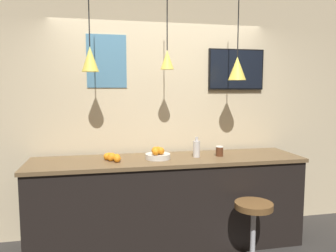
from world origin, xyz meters
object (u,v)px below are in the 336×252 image
object	(u,v)px
juice_bottle	(196,149)
spread_jar	(219,151)
fruit_bowl	(158,154)
mounted_tv	(236,69)
bar_stool	(253,221)

from	to	relation	value
juice_bottle	spread_jar	world-z (taller)	juice_bottle
fruit_bowl	spread_jar	xyz separation A→B (m)	(0.70, 0.01, 0.00)
spread_jar	mounted_tv	distance (m)	1.08
mounted_tv	juice_bottle	bearing A→B (deg)	-146.17
mounted_tv	fruit_bowl	bearing A→B (deg)	-157.84
fruit_bowl	mounted_tv	distance (m)	1.48
juice_bottle	mounted_tv	bearing A→B (deg)	33.83
bar_stool	fruit_bowl	bearing A→B (deg)	146.43
bar_stool	spread_jar	distance (m)	0.83
bar_stool	fruit_bowl	size ratio (longest dim) A/B	2.34
juice_bottle	spread_jar	bearing A→B (deg)	0.00
bar_stool	juice_bottle	distance (m)	0.94
juice_bottle	spread_jar	distance (m)	0.27
spread_jar	juice_bottle	bearing A→B (deg)	180.00
juice_bottle	mounted_tv	xyz separation A→B (m)	(0.63, 0.42, 0.89)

